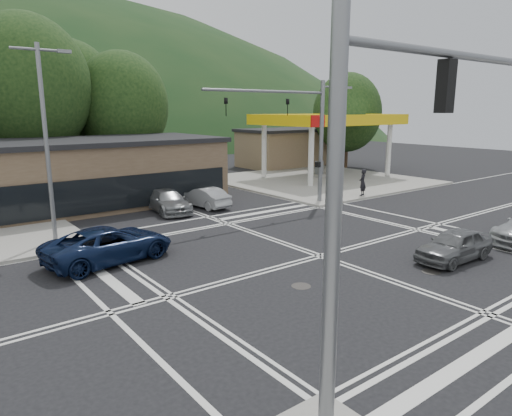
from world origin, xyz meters
TOP-DOWN VIEW (x-y plane):
  - ground at (0.00, 0.00)m, footprint 120.00×120.00m
  - sidewalk_ne at (15.00, 15.00)m, footprint 16.00×16.00m
  - gas_station_canopy at (16.99, 15.99)m, footprint 12.32×8.34m
  - convenience_store at (20.00, 25.00)m, footprint 10.00×6.00m
  - commercial_row at (-8.00, 17.00)m, footprint 24.00×8.00m
  - tree_n_b at (-6.00, 24.00)m, footprint 9.00×9.00m
  - tree_n_c at (1.00, 24.00)m, footprint 7.60×7.60m
  - tree_n_e at (-2.00, 28.00)m, footprint 8.40×8.40m
  - tree_ne at (24.00, 20.00)m, footprint 7.20×7.20m
  - streetlight_nw at (-8.44, 9.00)m, footprint 2.50×0.25m
  - signal_mast_ne at (6.95, 8.20)m, footprint 11.65×0.30m
  - signal_mast_sw at (-6.39, -8.20)m, footprint 9.14×0.28m
  - car_blue_west at (-7.41, 4.83)m, footprint 5.60×3.23m
  - car_grey_center at (3.99, -3.77)m, footprint 3.94×1.66m
  - car_queue_a at (1.28, 11.68)m, footprint 1.81×4.05m
  - car_queue_b at (2.85, 18.57)m, footprint 2.81×5.21m
  - car_northbound at (-1.20, 11.89)m, footprint 2.46×4.82m
  - pedestrian at (11.93, 7.65)m, footprint 0.81×0.68m

SIDE VIEW (x-z plane):
  - ground at x=0.00m, z-range 0.00..0.00m
  - sidewalk_ne at x=15.00m, z-range 0.00..0.15m
  - car_queue_a at x=1.28m, z-range 0.00..1.29m
  - car_grey_center at x=3.99m, z-range 0.00..1.33m
  - car_northbound at x=-1.20m, z-range 0.00..1.34m
  - car_blue_west at x=-7.41m, z-range 0.00..1.47m
  - car_queue_b at x=2.85m, z-range 0.00..1.68m
  - pedestrian at x=11.93m, z-range 0.15..2.04m
  - convenience_store at x=20.00m, z-range 0.00..3.80m
  - commercial_row at x=-8.00m, z-range 0.00..4.00m
  - gas_station_canopy at x=16.99m, z-range 2.17..7.92m
  - streetlight_nw at x=-8.44m, z-range 0.55..9.55m
  - signal_mast_ne at x=6.95m, z-range 1.07..9.07m
  - signal_mast_sw at x=-6.39m, z-range 1.12..9.12m
  - tree_ne at x=24.00m, z-range 0.85..10.84m
  - tree_n_c at x=1.00m, z-range 1.06..11.93m
  - tree_n_e at x=-2.00m, z-range 1.15..13.13m
  - tree_n_b at x=-6.00m, z-range 1.30..14.28m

